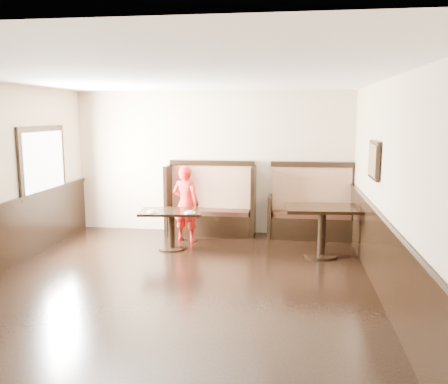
% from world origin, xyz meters
% --- Properties ---
extents(ground, '(7.00, 7.00, 0.00)m').
position_xyz_m(ground, '(0.00, 0.00, 0.00)').
color(ground, black).
rests_on(ground, ground).
extents(room_shell, '(7.00, 7.00, 7.00)m').
position_xyz_m(room_shell, '(-0.30, 0.28, 0.67)').
color(room_shell, '#C4AE8E').
rests_on(room_shell, ground).
extents(booth_main, '(1.75, 0.72, 1.45)m').
position_xyz_m(booth_main, '(0.00, 3.30, 0.53)').
color(booth_main, black).
rests_on(booth_main, ground).
extents(booth_neighbor, '(1.65, 0.72, 1.45)m').
position_xyz_m(booth_neighbor, '(1.95, 3.29, 0.48)').
color(booth_neighbor, black).
rests_on(booth_neighbor, ground).
extents(table_main, '(1.16, 0.80, 0.69)m').
position_xyz_m(table_main, '(-0.51, 2.12, 0.53)').
color(table_main, black).
rests_on(table_main, ground).
extents(table_neighbor, '(1.26, 0.88, 0.84)m').
position_xyz_m(table_neighbor, '(2.07, 2.05, 0.63)').
color(table_neighbor, black).
rests_on(table_neighbor, ground).
extents(child, '(0.59, 0.46, 1.42)m').
position_xyz_m(child, '(-0.37, 2.68, 0.71)').
color(child, red).
rests_on(child, ground).
extents(pizza_plate_left, '(0.19, 0.19, 0.03)m').
position_xyz_m(pizza_plate_left, '(-0.80, 1.97, 0.70)').
color(pizza_plate_left, white).
rests_on(pizza_plate_left, table_main).
extents(pizza_plate_right, '(0.20, 0.20, 0.04)m').
position_xyz_m(pizza_plate_right, '(-0.15, 1.96, 0.70)').
color(pizza_plate_right, white).
rests_on(pizza_plate_right, table_main).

